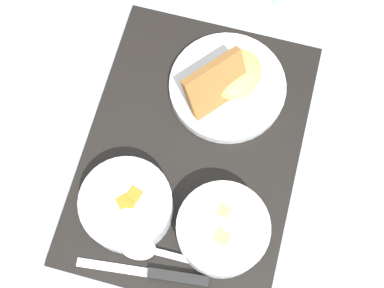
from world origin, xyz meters
The scene contains 7 objects.
ground_plane centered at (0.00, 0.00, 0.00)m, with size 4.00×4.00×0.00m, color #99A3AD.
serving_tray centered at (0.00, 0.00, 0.01)m, with size 0.46×0.35×0.01m.
bowl_salad centered at (-0.11, 0.05, 0.04)m, with size 0.13×0.13×0.06m.
bowl_soup centered at (-0.10, -0.08, 0.05)m, with size 0.12×0.12×0.06m.
plate_main centered at (0.11, -0.02, 0.03)m, with size 0.18×0.18×0.09m.
knife centered at (-0.18, -0.03, 0.02)m, with size 0.05×0.18×0.01m.
spoon centered at (-0.16, 0.00, 0.02)m, with size 0.04×0.15×0.01m.
Camera 1 is at (-0.22, -0.08, 0.77)m, focal length 50.00 mm.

